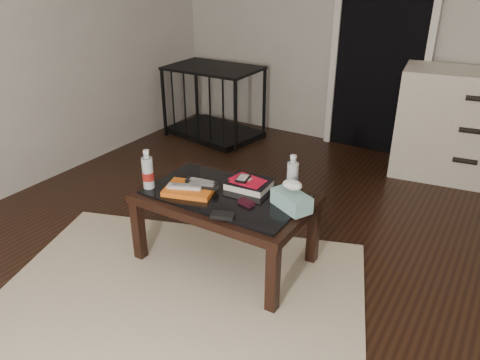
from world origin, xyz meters
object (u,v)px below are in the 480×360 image
object	(u,v)px
coffee_table	(225,203)
water_bottle_left	(148,169)
textbook	(249,184)
dresser	(475,127)
tissue_box	(291,201)
pet_crate	(214,114)
water_bottle_right	(293,175)

from	to	relation	value
coffee_table	water_bottle_left	bearing A→B (deg)	-158.63
textbook	water_bottle_left	size ratio (longest dim) A/B	1.05
dresser	tissue_box	bearing A→B (deg)	-116.37
coffee_table	dresser	bearing A→B (deg)	62.23
coffee_table	water_bottle_left	size ratio (longest dim) A/B	4.20
dresser	pet_crate	distance (m)	2.42
coffee_table	water_bottle_left	xyz separation A→B (m)	(-0.43, -0.17, 0.18)
dresser	tissue_box	xyz separation A→B (m)	(-0.68, -2.00, 0.06)
coffee_table	water_bottle_right	world-z (taller)	water_bottle_right
pet_crate	coffee_table	bearing A→B (deg)	-43.68
water_bottle_left	coffee_table	bearing A→B (deg)	21.37
pet_crate	textbook	world-z (taller)	pet_crate
dresser	textbook	bearing A→B (deg)	-125.32
textbook	water_bottle_right	bearing A→B (deg)	11.27
pet_crate	water_bottle_right	xyz separation A→B (m)	(1.65, -1.62, 0.35)
textbook	water_bottle_right	xyz separation A→B (m)	(0.25, 0.07, 0.10)
pet_crate	water_bottle_right	distance (m)	2.33
dresser	water_bottle_left	distance (m)	2.69
coffee_table	dresser	distance (m)	2.32
dresser	water_bottle_left	size ratio (longest dim) A/B	5.28
tissue_box	textbook	bearing A→B (deg)	-169.34
coffee_table	textbook	distance (m)	0.18
water_bottle_right	dresser	bearing A→B (deg)	67.84
coffee_table	water_bottle_right	distance (m)	0.43
pet_crate	water_bottle_left	distance (m)	2.21
water_bottle_left	pet_crate	bearing A→B (deg)	114.17
coffee_table	dresser	world-z (taller)	dresser
textbook	water_bottle_right	distance (m)	0.27
water_bottle_right	tissue_box	xyz separation A→B (m)	(0.07, -0.16, -0.07)
coffee_table	water_bottle_right	xyz separation A→B (m)	(0.33, 0.21, 0.18)
water_bottle_left	water_bottle_right	xyz separation A→B (m)	(0.76, 0.37, 0.00)
pet_crate	dresser	bearing A→B (deg)	15.84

